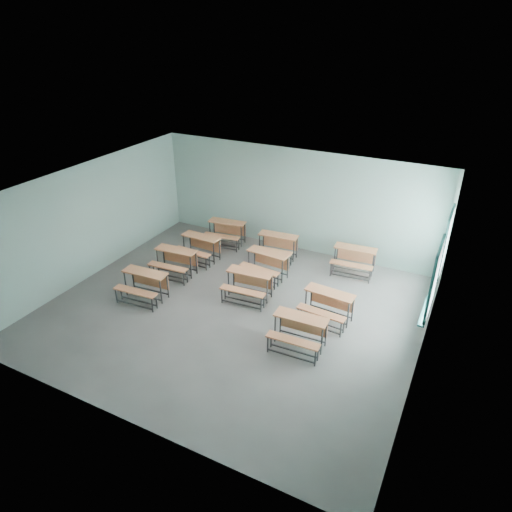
# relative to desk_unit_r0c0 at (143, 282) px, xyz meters

# --- Properties ---
(room) EXTENTS (9.04, 8.04, 3.24)m
(room) POSITION_rel_desk_unit_r0c0_xyz_m (2.42, 0.60, 1.10)
(room) COLOR slate
(room) RESTS_ON ground
(desk_unit_r0c0) EXTENTS (1.25, 0.88, 0.75)m
(desk_unit_r0c0) POSITION_rel_desk_unit_r0c0_xyz_m (0.00, 0.00, 0.00)
(desk_unit_r0c0) COLOR #C57147
(desk_unit_r0c0) RESTS_ON ground
(desk_unit_r0c2) EXTENTS (1.22, 0.84, 0.75)m
(desk_unit_r0c2) POSITION_rel_desk_unit_r0c0_xyz_m (4.35, -0.02, 0.00)
(desk_unit_r0c2) COLOR #C57147
(desk_unit_r0c2) RESTS_ON ground
(desk_unit_r1c0) EXTENTS (1.25, 0.89, 0.75)m
(desk_unit_r1c0) POSITION_rel_desk_unit_r0c0_xyz_m (-0.04, 1.41, 0.00)
(desk_unit_r1c0) COLOR #C57147
(desk_unit_r1c0) RESTS_ON ground
(desk_unit_r1c1) EXTENTS (1.25, 0.89, 0.75)m
(desk_unit_r1c1) POSITION_rel_desk_unit_r0c0_xyz_m (2.42, 1.24, 0.00)
(desk_unit_r1c1) COLOR #C57147
(desk_unit_r1c1) RESTS_ON ground
(desk_unit_r1c2) EXTENTS (1.25, 0.89, 0.75)m
(desk_unit_r1c2) POSITION_rel_desk_unit_r0c0_xyz_m (4.59, 1.23, 0.00)
(desk_unit_r1c2) COLOR #C57147
(desk_unit_r1c2) RESTS_ON ground
(desk_unit_r2c0) EXTENTS (1.23, 0.85, 0.75)m
(desk_unit_r2c0) POSITION_rel_desk_unit_r0c0_xyz_m (0.10, 2.48, 0.00)
(desk_unit_r2c0) COLOR #C57147
(desk_unit_r2c0) RESTS_ON ground
(desk_unit_r2c1) EXTENTS (1.26, 0.91, 0.75)m
(desk_unit_r2c1) POSITION_rel_desk_unit_r0c0_xyz_m (2.36, 2.44, 0.00)
(desk_unit_r2c1) COLOR #C57147
(desk_unit_r2c1) RESTS_ON ground
(desk_unit_r3c0) EXTENTS (1.28, 0.94, 0.75)m
(desk_unit_r3c0) POSITION_rel_desk_unit_r0c0_xyz_m (0.26, 3.80, 0.00)
(desk_unit_r3c0) COLOR #C57147
(desk_unit_r3c0) RESTS_ON ground
(desk_unit_r3c1) EXTENTS (1.26, 0.90, 0.75)m
(desk_unit_r3c1) POSITION_rel_desk_unit_r0c0_xyz_m (2.16, 3.62, 0.00)
(desk_unit_r3c1) COLOR #C57147
(desk_unit_r3c1) RESTS_ON ground
(desk_unit_r3c2) EXTENTS (1.26, 0.89, 0.75)m
(desk_unit_r3c2) POSITION_rel_desk_unit_r0c0_xyz_m (4.49, 3.83, 0.00)
(desk_unit_r3c2) COLOR #C57147
(desk_unit_r3c2) RESTS_ON ground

